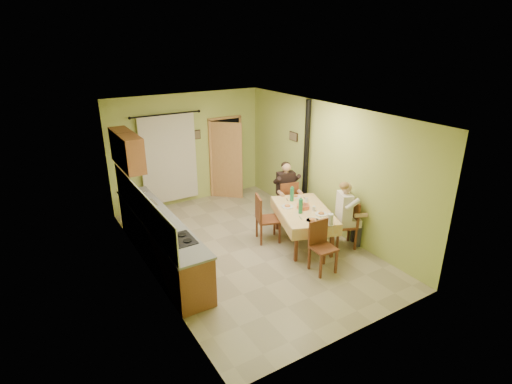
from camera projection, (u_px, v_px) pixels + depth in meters
floor at (248, 247)px, 8.26m from camera, size 4.00×6.00×0.01m
room_shell at (248, 163)px, 7.59m from camera, size 4.04×6.04×2.82m
kitchen_run at (160, 239)px, 7.57m from camera, size 0.64×3.64×1.56m
upper_cabinets at (127, 150)px, 8.01m from camera, size 0.35×1.40×0.70m
curtain at (169, 158)px, 9.83m from camera, size 1.70×0.07×2.22m
doorway at (226, 158)px, 10.61m from camera, size 0.96×0.60×2.15m
dining_table at (303, 226)px, 8.34m from camera, size 1.50×1.91×0.76m
tableware at (306, 208)px, 8.09m from camera, size 0.71×1.65×0.33m
chair_far at (286, 209)px, 9.38m from camera, size 0.52×0.52×1.00m
chair_near at (322, 257)px, 7.35m from camera, size 0.43×0.43×0.97m
chair_right at (344, 233)px, 8.22m from camera, size 0.58×0.58×1.00m
chair_left at (267, 228)px, 8.46m from camera, size 0.58×0.58×1.02m
man_far at (286, 185)px, 9.18m from camera, size 0.63×0.55×1.39m
man_right at (346, 207)px, 8.00m from camera, size 0.60×0.65×1.39m
stove_flue at (305, 177)px, 9.28m from camera, size 0.24×0.24×2.80m
picture_back at (197, 135)px, 10.09m from camera, size 0.19×0.03×0.23m
picture_right at (293, 136)px, 9.49m from camera, size 0.03×0.31×0.21m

